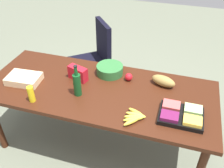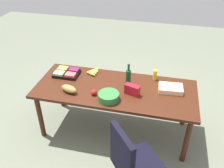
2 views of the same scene
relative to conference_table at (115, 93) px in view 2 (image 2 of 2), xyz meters
The scene contains 11 objects.
ground_plane 0.70m from the conference_table, ahead, with size 10.00×10.00×0.00m, color #656B58.
conference_table is the anchor object (origin of this frame).
apple_red 0.35m from the conference_table, 137.46° to the right, with size 0.08×0.08×0.08m, color red.
sheet_cake 0.76m from the conference_table, ahead, with size 0.32×0.22×0.07m, color beige.
wine_bottle 0.29m from the conference_table, 41.85° to the left, with size 0.08×0.08×0.32m.
banana_bunch 0.53m from the conference_table, 144.11° to the left, with size 0.18×0.23×0.04m.
fruit_platter 0.81m from the conference_table, 167.32° to the left, with size 0.36×0.28×0.07m.
chip_bag_red 0.30m from the conference_table, 19.23° to the right, with size 0.20×0.08×0.14m, color red.
mustard_bottle 0.64m from the conference_table, 34.15° to the left, with size 0.06×0.06×0.16m, color yellow.
salad_bowl 0.30m from the conference_table, 95.04° to the right, with size 0.27×0.27×0.10m, color #2C6832.
bread_loaf 0.64m from the conference_table, 157.95° to the right, with size 0.24×0.11×0.10m, color olive.
Camera 2 is at (0.59, -2.69, 2.67)m, focal length 38.81 mm.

